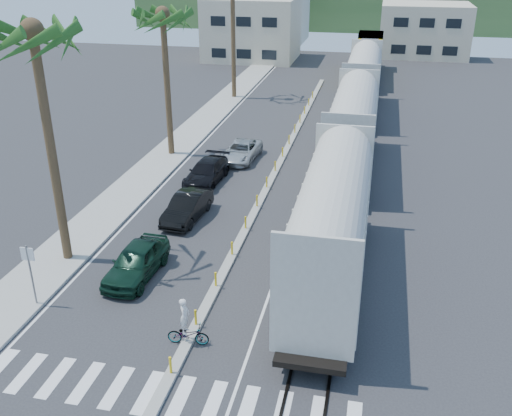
{
  "coord_description": "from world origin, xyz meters",
  "views": [
    {
      "loc": [
        6.52,
        -16.38,
        14.42
      ],
      "look_at": [
        0.85,
        9.8,
        2.0
      ],
      "focal_mm": 40.0,
      "sensor_mm": 36.0,
      "label": 1
    }
  ],
  "objects": [
    {
      "name": "car_third",
      "position": [
        -4.13,
        17.32,
        0.72
      ],
      "size": [
        2.58,
        5.2,
        1.44
      ],
      "primitive_type": "imported",
      "rotation": [
        0.0,
        0.0,
        -0.06
      ],
      "color": "black",
      "rests_on": "ground"
    },
    {
      "name": "rails",
      "position": [
        5.0,
        28.0,
        0.03
      ],
      "size": [
        1.56,
        100.0,
        0.06
      ],
      "color": "black",
      "rests_on": "ground"
    },
    {
      "name": "street_sign",
      "position": [
        -7.3,
        2.0,
        1.97
      ],
      "size": [
        0.6,
        0.08,
        3.0
      ],
      "color": "slate",
      "rests_on": "ground"
    },
    {
      "name": "median",
      "position": [
        0.0,
        19.96,
        0.09
      ],
      "size": [
        0.45,
        60.0,
        0.85
      ],
      "color": "gray",
      "rests_on": "ground"
    },
    {
      "name": "car_lead",
      "position": [
        -3.96,
        5.26,
        0.79
      ],
      "size": [
        2.24,
        4.81,
        1.59
      ],
      "primitive_type": "imported",
      "rotation": [
        0.0,
        0.0,
        -0.04
      ],
      "color": "black",
      "rests_on": "ground"
    },
    {
      "name": "car_second",
      "position": [
        -3.6,
        11.73,
        0.74
      ],
      "size": [
        2.31,
        4.76,
        1.48
      ],
      "primitive_type": "imported",
      "rotation": [
        0.0,
        0.0,
        -0.08
      ],
      "color": "black",
      "rests_on": "ground"
    },
    {
      "name": "lane_markings",
      "position": [
        -2.15,
        25.0,
        0.0
      ],
      "size": [
        9.42,
        90.0,
        0.01
      ],
      "color": "silver",
      "rests_on": "ground"
    },
    {
      "name": "cyclist",
      "position": [
        0.01,
        0.92,
        0.66
      ],
      "size": [
        0.88,
        1.77,
        2.07
      ],
      "rotation": [
        0.0,
        0.0,
        1.66
      ],
      "color": "#9EA0A5",
      "rests_on": "ground"
    },
    {
      "name": "freight_train",
      "position": [
        5.0,
        27.1,
        2.91
      ],
      "size": [
        3.0,
        60.94,
        5.85
      ],
      "color": "#B1AEA2",
      "rests_on": "ground"
    },
    {
      "name": "palm_trees",
      "position": [
        -8.1,
        22.7,
        10.81
      ],
      "size": [
        3.5,
        37.2,
        13.75
      ],
      "color": "brown",
      "rests_on": "ground"
    },
    {
      "name": "sidewalk",
      "position": [
        -8.5,
        25.0,
        0.07
      ],
      "size": [
        3.0,
        90.0,
        0.15
      ],
      "primitive_type": "cube",
      "color": "gray",
      "rests_on": "ground"
    },
    {
      "name": "car_rear",
      "position": [
        -2.91,
        22.1,
        0.66
      ],
      "size": [
        2.8,
        5.06,
        1.33
      ],
      "primitive_type": "imported",
      "rotation": [
        0.0,
        0.0,
        -0.06
      ],
      "color": "#B6B9BB",
      "rests_on": "ground"
    },
    {
      "name": "buildings",
      "position": [
        -6.41,
        71.66,
        4.36
      ],
      "size": [
        38.0,
        27.0,
        10.0
      ],
      "color": "#BDB296",
      "rests_on": "ground"
    },
    {
      "name": "crosswalk",
      "position": [
        0.0,
        -2.0,
        0.01
      ],
      "size": [
        14.0,
        2.2,
        0.01
      ],
      "primitive_type": "cube",
      "color": "silver",
      "rests_on": "ground"
    },
    {
      "name": "ground",
      "position": [
        0.0,
        0.0,
        0.0
      ],
      "size": [
        140.0,
        140.0,
        0.0
      ],
      "primitive_type": "plane",
      "color": "#28282B",
      "rests_on": "ground"
    }
  ]
}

